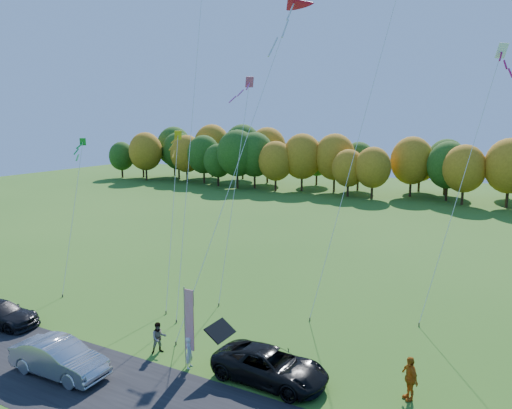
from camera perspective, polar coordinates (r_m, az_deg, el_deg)
The scene contains 17 objects.
ground at distance 25.93m, azimuth -6.82°, elevation -17.52°, with size 160.00×160.00×0.00m, color #2B5A18.
asphalt_strip at distance 23.25m, azimuth -13.04°, elevation -21.21°, with size 90.00×6.00×0.01m, color black.
tree_line at distance 75.68m, azimuth 18.47°, elevation 0.44°, with size 116.00×12.00×10.00m, color #1E4711, non-canonical shape.
black_suv at distance 23.91m, azimuth 1.63°, elevation -17.94°, with size 2.50×5.41×1.50m, color black.
silver_sedan at distance 26.10m, azimuth -21.56°, elevation -15.99°, with size 1.74×4.98×1.64m, color #A2A2A7.
dark_truck_a at distance 33.10m, azimuth -27.25°, elevation -11.02°, with size 1.96×4.82×1.40m, color black.
person_tailgate_a at distance 25.21m, azimuth -7.61°, elevation -16.42°, with size 0.56×0.37×1.55m, color silver.
person_tailgate_b at distance 26.84m, azimuth -11.05°, elevation -14.71°, with size 0.79×0.61×1.62m, color gray.
person_east at distance 23.43m, azimuth 17.15°, elevation -18.43°, with size 1.14×0.47×1.94m, color #B95C11.
feather_flag at distance 24.52m, azimuth -7.75°, elevation -12.84°, with size 0.54×0.09×4.05m.
kite_delta_blue at distance 34.06m, azimuth -7.15°, elevation 11.96°, with size 6.58×12.32×27.39m.
kite_parafoil_orange at distance 32.84m, azimuth 13.34°, elevation 13.58°, with size 5.13×11.63×28.55m.
kite_delta_red at distance 29.02m, azimuth -1.61°, elevation 6.13°, with size 3.10×11.27×20.36m.
kite_diamond_yellow at distance 33.25m, azimuth -9.53°, elevation -1.39°, with size 3.60×6.08×11.30m.
kite_diamond_green at distance 36.78m, azimuth -20.18°, elevation -1.08°, with size 1.91×4.27×10.71m.
kite_diamond_white at distance 31.52m, azimuth 22.40°, elevation 2.13°, with size 3.55×6.20×16.66m.
kite_diamond_pink at distance 33.52m, azimuth -2.41°, elevation 2.14°, with size 1.78×6.61×15.07m.
Camera 1 is at (13.72, -18.46, 11.98)m, focal length 35.00 mm.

